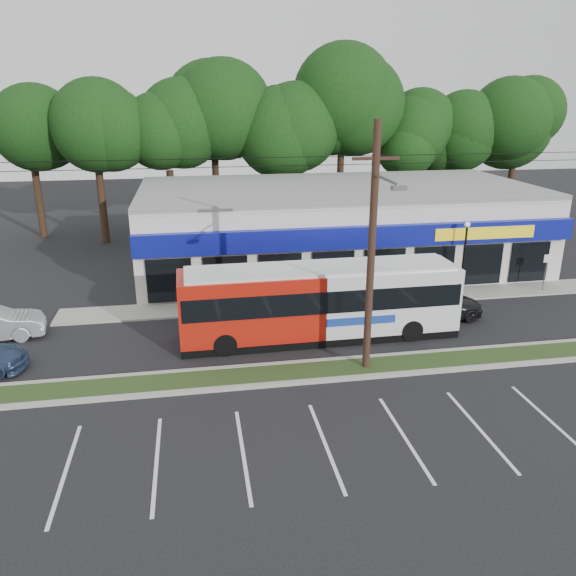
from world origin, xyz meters
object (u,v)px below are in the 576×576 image
(car_dark, at_px, (434,305))
(pedestrian_b, at_px, (434,299))
(metrobus, at_px, (320,300))
(pedestrian_a, at_px, (360,289))
(lamp_post, at_px, (465,250))
(utility_pole, at_px, (368,243))
(sign_post, at_px, (546,266))

(car_dark, relative_size, pedestrian_b, 2.65)
(metrobus, xyz_separation_m, pedestrian_a, (3.19, 4.00, -0.99))
(lamp_post, relative_size, pedestrian_a, 2.51)
(utility_pole, distance_m, pedestrian_a, 9.10)
(car_dark, xyz_separation_m, pedestrian_b, (0.23, 0.54, 0.09))
(sign_post, xyz_separation_m, pedestrian_a, (-11.01, -0.07, -0.71))
(utility_pole, xyz_separation_m, metrobus, (-1.03, 3.57, -3.58))
(sign_post, distance_m, pedestrian_a, 11.03)
(metrobus, relative_size, pedestrian_a, 7.63)
(utility_pole, xyz_separation_m, pedestrian_b, (5.29, 5.11, -4.47))
(utility_pole, distance_m, sign_post, 15.71)
(utility_pole, relative_size, sign_post, 22.47)
(metrobus, bearing_deg, utility_pole, -74.60)
(metrobus, height_order, car_dark, metrobus)
(car_dark, distance_m, pedestrian_b, 0.59)
(lamp_post, height_order, metrobus, lamp_post)
(car_dark, relative_size, pedestrian_a, 2.95)
(utility_pole, bearing_deg, car_dark, 42.08)
(sign_post, height_order, car_dark, sign_post)
(metrobus, bearing_deg, lamp_post, 24.31)
(pedestrian_b, bearing_deg, lamp_post, -149.07)
(lamp_post, bearing_deg, car_dark, -133.23)
(metrobus, distance_m, pedestrian_b, 6.57)
(car_dark, bearing_deg, sign_post, -78.13)
(sign_post, bearing_deg, metrobus, -163.99)
(utility_pole, bearing_deg, pedestrian_b, 44.00)
(utility_pole, distance_m, metrobus, 5.16)
(metrobus, distance_m, pedestrian_a, 5.21)
(metrobus, xyz_separation_m, car_dark, (6.10, 1.00, -0.98))
(sign_post, distance_m, metrobus, 14.78)
(utility_pole, height_order, car_dark, utility_pole)
(utility_pole, relative_size, metrobus, 3.87)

